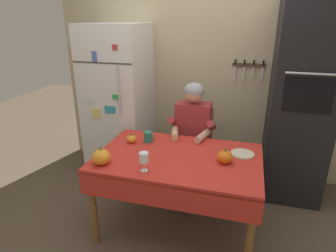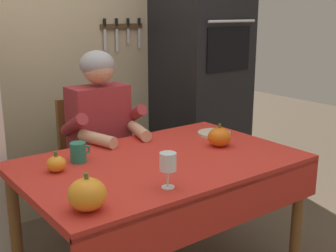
% 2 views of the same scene
% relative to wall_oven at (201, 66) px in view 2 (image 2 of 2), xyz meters
% --- Properties ---
extents(back_wall_assembly, '(3.70, 0.13, 2.60)m').
position_rel_wall_oven_xyz_m(back_wall_assembly, '(-1.00, 0.35, 0.25)').
color(back_wall_assembly, '#BCAD89').
rests_on(back_wall_assembly, ground).
extents(wall_oven, '(0.60, 0.64, 2.10)m').
position_rel_wall_oven_xyz_m(wall_oven, '(0.00, 0.00, 0.00)').
color(wall_oven, black).
rests_on(wall_oven, ground).
extents(dining_table, '(1.40, 0.90, 0.74)m').
position_rel_wall_oven_xyz_m(dining_table, '(-1.05, -0.92, -0.39)').
color(dining_table, brown).
rests_on(dining_table, ground).
extents(chair_behind_person, '(0.40, 0.40, 0.93)m').
position_rel_wall_oven_xyz_m(chair_behind_person, '(-1.05, -0.13, -0.54)').
color(chair_behind_person, brown).
rests_on(chair_behind_person, ground).
extents(seated_person, '(0.47, 0.55, 1.25)m').
position_rel_wall_oven_xyz_m(seated_person, '(-1.05, -0.32, -0.31)').
color(seated_person, '#38384C').
rests_on(seated_person, ground).
extents(coffee_mug, '(0.11, 0.08, 0.10)m').
position_rel_wall_oven_xyz_m(coffee_mug, '(-1.40, -0.69, -0.26)').
color(coffee_mug, '#237F66').
rests_on(coffee_mug, dining_table).
extents(wine_glass, '(0.07, 0.07, 0.16)m').
position_rel_wall_oven_xyz_m(wine_glass, '(-1.24, -1.22, -0.20)').
color(wine_glass, white).
rests_on(wine_glass, dining_table).
extents(pumpkin_large, '(0.15, 0.15, 0.15)m').
position_rel_wall_oven_xyz_m(pumpkin_large, '(-1.62, -1.21, -0.25)').
color(pumpkin_large, orange).
rests_on(pumpkin_large, dining_table).
extents(pumpkin_medium, '(0.09, 0.09, 0.10)m').
position_rel_wall_oven_xyz_m(pumpkin_medium, '(-1.54, -0.75, -0.27)').
color(pumpkin_medium, orange).
rests_on(pumpkin_medium, dining_table).
extents(pumpkin_small, '(0.13, 0.13, 0.13)m').
position_rel_wall_oven_xyz_m(pumpkin_small, '(-0.66, -0.92, -0.26)').
color(pumpkin_small, orange).
rests_on(pumpkin_small, dining_table).
extents(serving_tray, '(0.20, 0.20, 0.02)m').
position_rel_wall_oven_xyz_m(serving_tray, '(-0.52, -0.73, -0.30)').
color(serving_tray, beige).
rests_on(serving_tray, dining_table).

